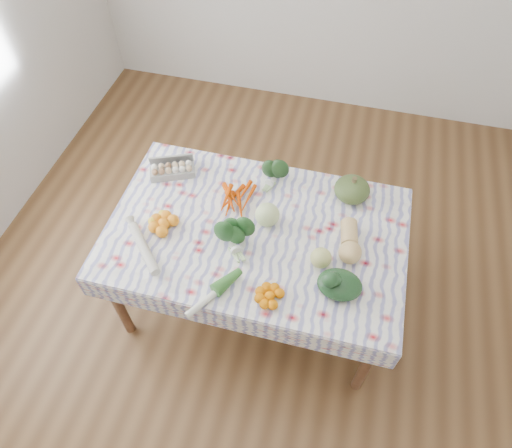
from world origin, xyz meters
name	(u,v)px	position (x,y,z in m)	size (l,w,h in m)	color
ground	(256,296)	(0.00, 0.00, 0.00)	(4.50, 4.50, 0.00)	brown
dining_table	(256,239)	(0.00, 0.00, 0.68)	(1.60, 1.00, 0.75)	brown
tablecloth	(256,231)	(0.00, 0.00, 0.76)	(1.66, 1.06, 0.01)	white
egg_carton	(172,171)	(-0.60, 0.28, 0.80)	(0.27, 0.11, 0.07)	#9C9D98
carrot_bunch	(238,199)	(-0.16, 0.18, 0.78)	(0.23, 0.21, 0.04)	#D24200
kale_bunch	(273,175)	(0.01, 0.38, 0.83)	(0.15, 0.13, 0.13)	#1C3B18
kabocha_squash	(352,189)	(0.48, 0.38, 0.83)	(0.21, 0.21, 0.14)	#445828
cabbage	(267,215)	(0.05, 0.07, 0.83)	(0.14, 0.14, 0.14)	#C3D88C
butternut_squash	(350,241)	(0.51, 0.01, 0.82)	(0.12, 0.26, 0.12)	#DBB16A
orange_cluster	(164,224)	(-0.50, -0.11, 0.80)	(0.22, 0.22, 0.07)	orange
broccoli	(233,241)	(-0.09, -0.14, 0.82)	(0.16, 0.16, 0.11)	#20501F
mandarin_cluster	(270,295)	(0.17, -0.39, 0.79)	(0.18, 0.18, 0.05)	orange
grapefruit	(321,258)	(0.38, -0.13, 0.82)	(0.11, 0.11, 0.11)	#C5C76D
spinach_bag	(340,285)	(0.50, -0.26, 0.81)	(0.23, 0.18, 0.10)	black
daikon	(144,248)	(-0.55, -0.28, 0.79)	(0.05, 0.05, 0.37)	beige
leek	(214,294)	(-0.10, -0.45, 0.78)	(0.04, 0.04, 0.34)	silver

